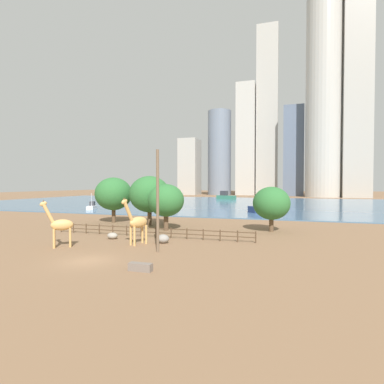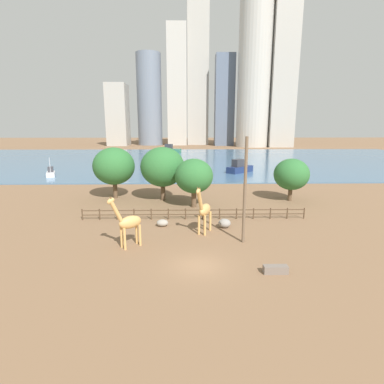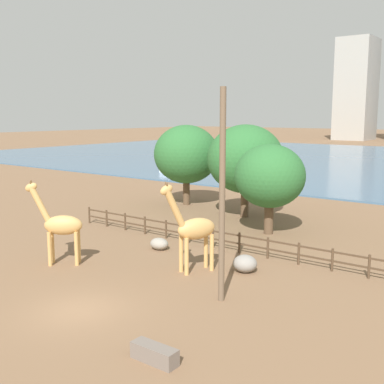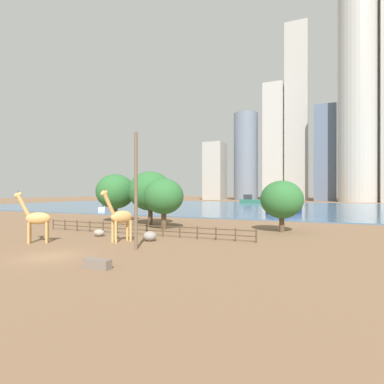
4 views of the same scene
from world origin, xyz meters
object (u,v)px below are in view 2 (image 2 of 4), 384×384
at_px(boulder_by_pole, 225,223).
at_px(tree_center_broad, 114,166).
at_px(giraffe_companion, 204,210).
at_px(tree_left_small, 163,167).
at_px(giraffe_tall, 128,222).
at_px(feeding_trough, 276,269).
at_px(boat_tug, 171,150).
at_px(boat_sailboat, 51,173).
at_px(boulder_near_fence, 162,223).
at_px(utility_pole, 245,191).
at_px(boat_ferry, 239,168).
at_px(tree_left_large, 194,176).
at_px(tree_right_tall, 291,174).

relative_size(boulder_by_pole, tree_center_broad, 0.17).
bearing_deg(tree_center_broad, giraffe_companion, -51.34).
bearing_deg(tree_left_small, giraffe_tall, -95.65).
relative_size(feeding_trough, tree_left_small, 0.23).
height_order(giraffe_tall, boulder_by_pole, giraffe_tall).
bearing_deg(boat_tug, boat_sailboat, -92.04).
distance_m(tree_center_broad, boat_tug, 78.90).
height_order(boulder_near_fence, boat_tug, boat_tug).
bearing_deg(boulder_near_fence, giraffe_tall, -114.01).
relative_size(utility_pole, feeding_trough, 5.44).
bearing_deg(giraffe_companion, boat_ferry, -170.80).
relative_size(giraffe_tall, boulder_near_fence, 3.93).
relative_size(giraffe_companion, boat_sailboat, 1.09).
height_order(tree_center_broad, boat_tug, tree_center_broad).
relative_size(giraffe_tall, tree_left_large, 0.76).
relative_size(giraffe_companion, boat_tug, 0.61).
xyz_separation_m(giraffe_companion, boulder_near_fence, (-4.40, 2.22, -2.05)).
bearing_deg(boat_ferry, tree_right_tall, -127.04).
bearing_deg(boat_tug, giraffe_tall, -70.28).
distance_m(tree_center_broad, tree_right_tall, 26.10).
distance_m(giraffe_companion, boat_tug, 94.74).
bearing_deg(utility_pole, boulder_by_pole, 106.04).
height_order(utility_pole, boulder_near_fence, utility_pole).
bearing_deg(tree_left_large, giraffe_tall, -114.40).
bearing_deg(tree_left_small, boulder_near_fence, -86.23).
bearing_deg(boat_sailboat, giraffe_tall, 10.53).
xyz_separation_m(giraffe_tall, boat_tug, (-1.09, 97.89, -0.94)).
bearing_deg(tree_left_large, tree_left_small, 137.50).
relative_size(giraffe_companion, tree_center_broad, 0.68).
height_order(boat_sailboat, boat_tug, boat_sailboat).
height_order(giraffe_tall, tree_center_broad, tree_center_broad).
bearing_deg(boat_sailboat, feeding_trough, 17.89).
bearing_deg(boat_ferry, boulder_near_fence, -154.72).
relative_size(giraffe_tall, tree_left_small, 0.64).
bearing_deg(utility_pole, boat_sailboat, 132.25).
height_order(boulder_near_fence, feeding_trough, boulder_near_fence).
height_order(feeding_trough, tree_right_tall, tree_right_tall).
distance_m(tree_left_large, tree_right_tall, 14.56).
height_order(utility_pole, tree_left_small, utility_pole).
bearing_deg(boat_sailboat, boat_ferry, 75.33).
xyz_separation_m(tree_center_broad, tree_right_tall, (25.98, -2.25, -0.97)).
bearing_deg(boulder_by_pole, boat_tug, 96.37).
bearing_deg(boulder_by_pole, boat_ferry, 77.72).
bearing_deg(giraffe_companion, boulder_by_pole, 149.76).
relative_size(boulder_by_pole, boat_sailboat, 0.28).
xyz_separation_m(feeding_trough, tree_left_small, (-9.98, 22.91, 4.61)).
distance_m(feeding_trough, tree_left_small, 25.41).
bearing_deg(tree_right_tall, boulder_by_pole, -133.30).
bearing_deg(boat_ferry, tree_left_large, -153.92).
height_order(giraffe_companion, boat_ferry, giraffe_companion).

